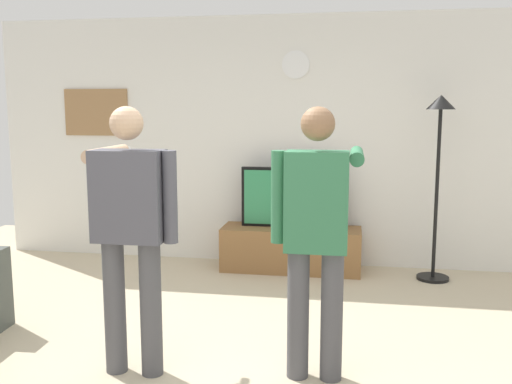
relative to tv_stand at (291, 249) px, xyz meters
name	(u,v)px	position (x,y,z in m)	size (l,w,h in m)	color
ground_plane	(215,384)	(-0.20, -2.60, -0.23)	(8.40, 8.40, 0.00)	beige
back_wall	(277,141)	(-0.20, 0.35, 1.12)	(6.40, 0.10, 2.70)	silver
tv_stand	(291,249)	(0.00, 0.00, 0.00)	(1.46, 0.50, 0.46)	olive
television	(292,198)	(0.00, 0.05, 0.55)	(1.08, 0.07, 0.64)	black
wall_clock	(296,65)	(0.00, 0.29, 1.94)	(0.29, 0.29, 0.03)	white
framed_picture	(97,112)	(-2.28, 0.30, 1.43)	(0.76, 0.04, 0.53)	#997047
floor_lamp	(439,149)	(1.45, -0.09, 1.09)	(0.32, 0.32, 1.84)	black
person_standing_nearer_lamp	(131,224)	(-0.76, -2.51, 0.77)	(0.63, 0.78, 1.74)	#4C4C51
person_standing_nearer_couch	(316,229)	(0.41, -2.39, 0.75)	(0.57, 0.78, 1.74)	#4C4C51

